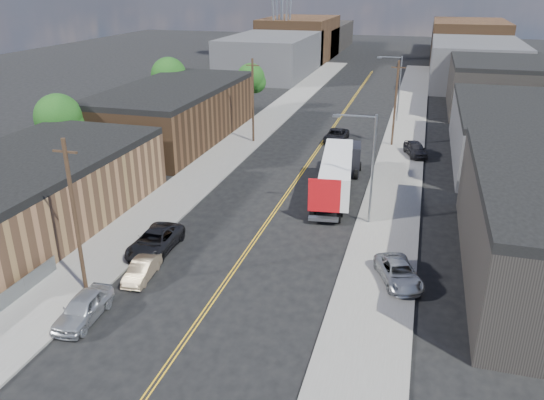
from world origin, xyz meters
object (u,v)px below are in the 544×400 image
Objects in this scene: car_left_b at (142,270)px; car_right_lot_c at (415,149)px; car_right_lot_a at (399,273)px; car_left_c at (155,241)px; car_left_a at (83,308)px; semi_truck at (339,170)px; car_ahead_truck at (336,136)px.

car_right_lot_c reaches higher than car_left_b.
car_left_c is at bearing 159.55° from car_right_lot_a.
car_left_b is (0.95, 5.10, -0.15)m from car_left_a.
car_right_lot_a is at bearing 24.50° from car_left_a.
semi_truck reaches higher than car_ahead_truck.
car_left_c is 1.18× the size of car_right_lot_a.
car_left_a is 0.81× the size of car_left_c.
car_ahead_truck is (-9.50, 3.72, -0.20)m from car_right_lot_c.
semi_truck reaches higher than car_left_a.
car_right_lot_a is at bearing 7.92° from car_left_b.
car_left_b is 0.83× the size of car_right_lot_c.
car_right_lot_c is 10.20m from car_ahead_truck.
semi_truck is 3.96× the size of car_left_b.
car_left_b is at bearing 76.37° from car_left_a.
car_right_lot_c is (17.40, 37.10, 0.15)m from car_left_a.
car_right_lot_a is at bearing -107.71° from car_right_lot_c.
car_left_b is 3.82m from car_left_c.
car_left_b is 16.77m from car_right_lot_a.
car_left_b is 0.68× the size of car_left_c.
car_left_c is (0.00, 8.80, 0.00)m from car_left_a.
car_ahead_truck is at bearing 74.59° from car_left_c.
semi_truck is 2.86× the size of car_ahead_truck.
car_left_c is (-10.90, -15.13, -1.44)m from semi_truck.
semi_truck is 14.73m from car_right_lot_c.
car_left_b is at bearing -99.45° from car_ahead_truck.
semi_truck is 18.71m from car_left_c.
car_left_c is at bearing -102.29° from car_ahead_truck.
car_left_b is at bearing -124.76° from semi_truck.
car_left_a is 41.57m from car_ahead_truck.
car_right_lot_c reaches higher than car_left_a.
car_ahead_truck is (-9.35, 31.80, -0.08)m from car_right_lot_a.
car_left_b is at bearing -134.62° from car_right_lot_c.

